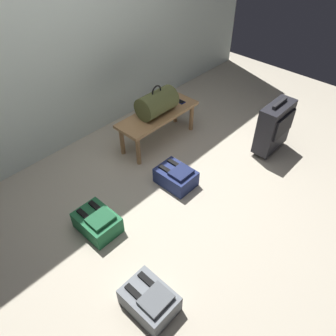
% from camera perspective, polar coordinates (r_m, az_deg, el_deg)
% --- Properties ---
extents(ground_plane, '(6.60, 6.60, 0.00)m').
position_cam_1_polar(ground_plane, '(3.15, 2.62, -5.74)').
color(ground_plane, '#B2A893').
extents(back_wall, '(6.00, 0.10, 2.80)m').
position_cam_1_polar(back_wall, '(3.50, -18.90, 24.54)').
color(back_wall, silver).
rests_on(back_wall, ground).
extents(bench, '(1.00, 0.36, 0.38)m').
position_cam_1_polar(bench, '(3.68, -1.76, 8.89)').
color(bench, '#A87A4C').
rests_on(bench, ground).
extents(duffel_bag_olive, '(0.44, 0.26, 0.34)m').
position_cam_1_polar(duffel_bag_olive, '(3.57, -1.96, 11.35)').
color(duffel_bag_olive, '#51562D').
rests_on(duffel_bag_olive, bench).
extents(cell_phone, '(0.07, 0.14, 0.01)m').
position_cam_1_polar(cell_phone, '(3.86, 1.98, 11.67)').
color(cell_phone, '#191E4C').
rests_on(cell_phone, bench).
extents(suitcase_upright_charcoal, '(0.46, 0.22, 0.62)m').
position_cam_1_polar(suitcase_upright_charcoal, '(3.72, 18.16, 6.97)').
color(suitcase_upright_charcoal, black).
rests_on(suitcase_upright_charcoal, ground).
extents(backpack_grey, '(0.28, 0.38, 0.21)m').
position_cam_1_polar(backpack_grey, '(2.49, -3.22, -22.16)').
color(backpack_grey, slate).
rests_on(backpack_grey, ground).
extents(backpack_green, '(0.28, 0.38, 0.21)m').
position_cam_1_polar(backpack_green, '(2.93, -12.29, -9.28)').
color(backpack_green, '#1E6038').
rests_on(backpack_green, ground).
extents(backpack_navy, '(0.28, 0.38, 0.21)m').
position_cam_1_polar(backpack_navy, '(3.25, 1.43, -1.52)').
color(backpack_navy, navy).
rests_on(backpack_navy, ground).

